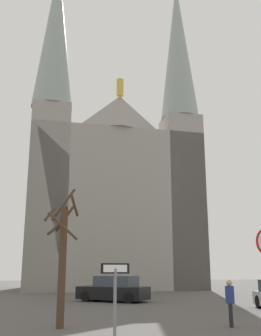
{
  "coord_description": "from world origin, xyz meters",
  "views": [
    {
      "loc": [
        -3.39,
        -6.81,
        2.07
      ],
      "look_at": [
        0.24,
        16.78,
        8.02
      ],
      "focal_mm": 42.59,
      "sensor_mm": 36.0,
      "label": 1
    }
  ],
  "objects_px": {
    "bare_tree": "(62,257)",
    "pedestrian_walking": "(230,298)",
    "one_way_arrow_sign": "(115,300)",
    "parked_car_near_black": "(114,290)",
    "cathedral": "(113,184)"
  },
  "relations": [
    {
      "from": "bare_tree",
      "to": "pedestrian_walking",
      "type": "xyz_separation_m",
      "value": [
        6.03,
        -0.61,
        -1.45
      ]
    },
    {
      "from": "one_way_arrow_sign",
      "to": "parked_car_near_black",
      "type": "xyz_separation_m",
      "value": [
        1.84,
        16.55,
        -0.66
      ]
    },
    {
      "from": "bare_tree",
      "to": "pedestrian_walking",
      "type": "height_order",
      "value": "bare_tree"
    },
    {
      "from": "parked_car_near_black",
      "to": "bare_tree",
      "type": "bearing_deg",
      "value": -106.21
    },
    {
      "from": "cathedral",
      "to": "pedestrian_walking",
      "type": "bearing_deg",
      "value": -86.42
    },
    {
      "from": "bare_tree",
      "to": "pedestrian_walking",
      "type": "distance_m",
      "value": 6.24
    },
    {
      "from": "bare_tree",
      "to": "parked_car_near_black",
      "type": "bearing_deg",
      "value": 73.79
    },
    {
      "from": "one_way_arrow_sign",
      "to": "cathedral",
      "type": "bearing_deg",
      "value": 83.98
    },
    {
      "from": "cathedral",
      "to": "one_way_arrow_sign",
      "type": "xyz_separation_m",
      "value": [
        -3.21,
        -30.41,
        -8.87
      ]
    },
    {
      "from": "one_way_arrow_sign",
      "to": "pedestrian_walking",
      "type": "xyz_separation_m",
      "value": [
        4.78,
        5.27,
        -0.4
      ]
    },
    {
      "from": "cathedral",
      "to": "pedestrian_walking",
      "type": "relative_size",
      "value": 21.08
    },
    {
      "from": "parked_car_near_black",
      "to": "one_way_arrow_sign",
      "type": "bearing_deg",
      "value": -96.36
    },
    {
      "from": "bare_tree",
      "to": "cathedral",
      "type": "bearing_deg",
      "value": 79.69
    },
    {
      "from": "cathedral",
      "to": "one_way_arrow_sign",
      "type": "relative_size",
      "value": 15.87
    },
    {
      "from": "one_way_arrow_sign",
      "to": "parked_car_near_black",
      "type": "distance_m",
      "value": 16.66
    }
  ]
}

